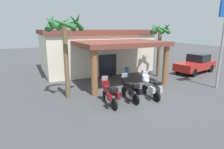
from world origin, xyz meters
TOP-DOWN VIEW (x-y plane):
  - ground_plane at (0.00, 0.00)m, footprint 80.00×80.00m
  - motel_building at (-0.08, 9.51)m, footprint 11.56×12.39m
  - motorcycle_maroon at (-2.70, -0.40)m, footprint 0.72×2.21m
  - motorcycle_black at (-1.20, -0.24)m, footprint 0.71×2.21m
  - motorcycle_silver at (0.29, -0.39)m, footprint 0.74×2.21m
  - pedestrian at (0.46, 3.22)m, footprint 0.32×0.52m
  - pickup_truck_red at (8.97, 3.76)m, footprint 5.50×3.05m
  - palm_tree_near_portico at (4.36, 4.12)m, footprint 2.03×2.06m
  - palm_tree_roadside at (-4.72, 1.95)m, footprint 2.48×2.50m
  - roadside_sign at (6.20, -0.76)m, footprint 1.40×0.18m

SIDE VIEW (x-z plane):
  - ground_plane at x=0.00m, z-range 0.00..0.00m
  - motorcycle_maroon at x=-2.70m, z-range -0.11..1.50m
  - motorcycle_black at x=-1.20m, z-range -0.11..1.50m
  - motorcycle_silver at x=0.29m, z-range -0.11..1.50m
  - pedestrian at x=0.46m, z-range 0.12..1.73m
  - pickup_truck_red at x=8.97m, z-range -0.04..1.91m
  - motel_building at x=-0.08m, z-range 0.05..4.46m
  - palm_tree_near_portico at x=4.36m, z-range 1.31..6.39m
  - palm_tree_roadside at x=-4.72m, z-range 1.49..7.07m
  - roadside_sign at x=6.20m, z-range 1.11..7.50m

